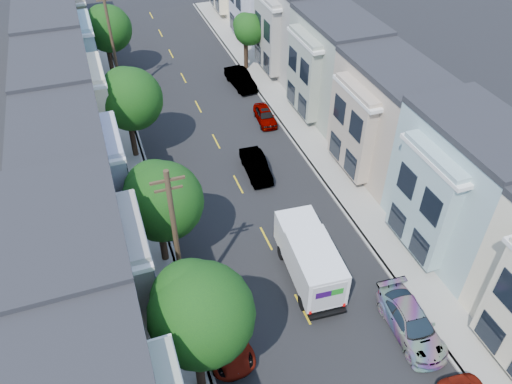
{
  "coord_description": "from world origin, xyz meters",
  "views": [
    {
      "loc": [
        -8.32,
        -15.62,
        23.44
      ],
      "look_at": [
        0.09,
        8.26,
        2.2
      ],
      "focal_mm": 35.0,
      "sensor_mm": 36.0,
      "label": 1
    }
  ],
  "objects_px": {
    "parked_right_c": "(265,116)",
    "parked_right_d": "(240,79)",
    "fedex_truck": "(309,258)",
    "tree_far_r": "(248,30)",
    "tree_d": "(130,100)",
    "utility_pole_far": "(113,46)",
    "tree_e": "(107,29)",
    "parked_right_b": "(411,323)",
    "utility_pole_near": "(177,250)",
    "lead_sedan": "(256,166)",
    "parked_left_c": "(223,337)",
    "tree_b": "(199,316)",
    "parked_left_d": "(170,185)",
    "tree_c": "(161,202)"
  },
  "relations": [
    {
      "from": "parked_right_b",
      "to": "tree_c",
      "type": "bearing_deg",
      "value": 142.63
    },
    {
      "from": "tree_c",
      "to": "parked_left_d",
      "type": "xyz_separation_m",
      "value": [
        1.4,
        6.48,
        -4.07
      ]
    },
    {
      "from": "fedex_truck",
      "to": "parked_right_c",
      "type": "relative_size",
      "value": 1.64
    },
    {
      "from": "utility_pole_far",
      "to": "lead_sedan",
      "type": "relative_size",
      "value": 2.34
    },
    {
      "from": "utility_pole_far",
      "to": "parked_left_c",
      "type": "xyz_separation_m",
      "value": [
        1.4,
        -28.67,
        -4.47
      ]
    },
    {
      "from": "tree_e",
      "to": "parked_right_d",
      "type": "xyz_separation_m",
      "value": [
        11.2,
        -6.01,
        -4.18
      ]
    },
    {
      "from": "tree_e",
      "to": "parked_right_d",
      "type": "height_order",
      "value": "tree_e"
    },
    {
      "from": "tree_c",
      "to": "tree_far_r",
      "type": "height_order",
      "value": "tree_c"
    },
    {
      "from": "parked_right_b",
      "to": "parked_right_c",
      "type": "distance_m",
      "value": 22.83
    },
    {
      "from": "utility_pole_near",
      "to": "tree_e",
      "type": "bearing_deg",
      "value": 90.0
    },
    {
      "from": "parked_right_d",
      "to": "utility_pole_far",
      "type": "bearing_deg",
      "value": 167.0
    },
    {
      "from": "tree_d",
      "to": "utility_pole_far",
      "type": "bearing_deg",
      "value": 89.99
    },
    {
      "from": "utility_pole_near",
      "to": "lead_sedan",
      "type": "height_order",
      "value": "utility_pole_near"
    },
    {
      "from": "parked_left_c",
      "to": "parked_right_b",
      "type": "bearing_deg",
      "value": -17.96
    },
    {
      "from": "tree_d",
      "to": "utility_pole_near",
      "type": "xyz_separation_m",
      "value": [
        0.0,
        -16.18,
        0.13
      ]
    },
    {
      "from": "parked_left_c",
      "to": "parked_right_b",
      "type": "height_order",
      "value": "parked_right_b"
    },
    {
      "from": "tree_far_r",
      "to": "utility_pole_near",
      "type": "height_order",
      "value": "utility_pole_near"
    },
    {
      "from": "tree_d",
      "to": "lead_sedan",
      "type": "distance_m",
      "value": 10.54
    },
    {
      "from": "parked_left_d",
      "to": "utility_pole_near",
      "type": "bearing_deg",
      "value": -92.45
    },
    {
      "from": "parked_right_c",
      "to": "parked_right_d",
      "type": "height_order",
      "value": "parked_right_d"
    },
    {
      "from": "fedex_truck",
      "to": "parked_right_c",
      "type": "xyz_separation_m",
      "value": [
        3.65,
        17.42,
        -1.06
      ]
    },
    {
      "from": "tree_d",
      "to": "parked_right_b",
      "type": "distance_m",
      "value": 24.58
    },
    {
      "from": "tree_b",
      "to": "tree_e",
      "type": "height_order",
      "value": "tree_b"
    },
    {
      "from": "tree_e",
      "to": "lead_sedan",
      "type": "height_order",
      "value": "tree_e"
    },
    {
      "from": "tree_e",
      "to": "parked_right_b",
      "type": "relative_size",
      "value": 1.43
    },
    {
      "from": "tree_far_r",
      "to": "parked_right_c",
      "type": "height_order",
      "value": "tree_far_r"
    },
    {
      "from": "lead_sedan",
      "to": "parked_right_b",
      "type": "distance_m",
      "value": 16.43
    },
    {
      "from": "tree_d",
      "to": "fedex_truck",
      "type": "height_order",
      "value": "tree_d"
    },
    {
      "from": "tree_far_r",
      "to": "parked_right_b",
      "type": "xyz_separation_m",
      "value": [
        -1.99,
        -33.11,
        -3.34
      ]
    },
    {
      "from": "tree_e",
      "to": "fedex_truck",
      "type": "distance_m",
      "value": 31.43
    },
    {
      "from": "tree_far_r",
      "to": "parked_right_d",
      "type": "xyz_separation_m",
      "value": [
        -1.99,
        -3.36,
        -3.32
      ]
    },
    {
      "from": "tree_b",
      "to": "parked_left_c",
      "type": "xyz_separation_m",
      "value": [
        1.4,
        1.89,
        -4.93
      ]
    },
    {
      "from": "fedex_truck",
      "to": "parked_right_c",
      "type": "bearing_deg",
      "value": 82.36
    },
    {
      "from": "parked_left_d",
      "to": "tree_c",
      "type": "bearing_deg",
      "value": -97.33
    },
    {
      "from": "utility_pole_far",
      "to": "parked_left_c",
      "type": "distance_m",
      "value": 29.05
    },
    {
      "from": "tree_d",
      "to": "lead_sedan",
      "type": "xyz_separation_m",
      "value": [
        7.99,
        -5.35,
        -4.31
      ]
    },
    {
      "from": "fedex_truck",
      "to": "parked_left_d",
      "type": "height_order",
      "value": "fedex_truck"
    },
    {
      "from": "tree_b",
      "to": "tree_far_r",
      "type": "bearing_deg",
      "value": 67.83
    },
    {
      "from": "utility_pole_far",
      "to": "parked_right_d",
      "type": "relative_size",
      "value": 2.16
    },
    {
      "from": "parked_right_c",
      "to": "lead_sedan",
      "type": "bearing_deg",
      "value": -110.61
    },
    {
      "from": "parked_right_c",
      "to": "tree_d",
      "type": "bearing_deg",
      "value": -168.09
    },
    {
      "from": "tree_e",
      "to": "parked_left_c",
      "type": "height_order",
      "value": "tree_e"
    },
    {
      "from": "lead_sedan",
      "to": "parked_right_c",
      "type": "relative_size",
      "value": 1.11
    },
    {
      "from": "lead_sedan",
      "to": "parked_left_d",
      "type": "bearing_deg",
      "value": -177.68
    },
    {
      "from": "tree_c",
      "to": "parked_left_c",
      "type": "bearing_deg",
      "value": -78.77
    },
    {
      "from": "parked_right_b",
      "to": "parked_right_c",
      "type": "relative_size",
      "value": 1.3
    },
    {
      "from": "utility_pole_near",
      "to": "utility_pole_far",
      "type": "bearing_deg",
      "value": 90.0
    },
    {
      "from": "utility_pole_far",
      "to": "parked_right_d",
      "type": "bearing_deg",
      "value": -7.84
    },
    {
      "from": "parked_right_b",
      "to": "parked_right_c",
      "type": "bearing_deg",
      "value": 93.45
    },
    {
      "from": "tree_c",
      "to": "tree_far_r",
      "type": "distance_m",
      "value": 26.9
    }
  ]
}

